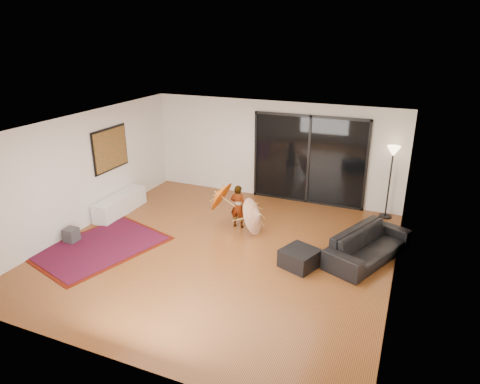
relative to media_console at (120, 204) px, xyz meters
The scene contains 17 objects.
floor 3.38m from the media_console, 15.27° to the right, with size 7.00×7.00×0.00m, color brown.
ceiling 4.17m from the media_console, 15.27° to the right, with size 7.00×7.00×0.00m, color white.
wall_back 4.32m from the media_console, 38.79° to the left, with size 7.00×7.00×0.00m, color silver.
wall_front 5.57m from the media_console, 53.47° to the right, with size 7.00×7.00×0.00m, color silver.
wall_left 1.44m from the media_console, 105.73° to the right, with size 7.00×7.00×0.00m, color silver.
wall_right 6.90m from the media_console, ahead, with size 7.00×7.00×0.00m, color silver.
sliding_door 5.06m from the media_console, 31.27° to the left, with size 3.06×0.07×2.40m.
painting 1.43m from the media_console, 152.25° to the left, with size 0.04×1.28×1.08m.
media_console is the anchor object (origin of this frame).
speaker 1.76m from the media_console, 90.00° to the right, with size 0.28×0.28×0.32m, color #424244.
persian_rug 1.90m from the media_console, 66.54° to the right, with size 2.60×3.10×0.02m.
sofa 6.20m from the media_console, ahead, with size 2.14×0.84×0.62m, color black.
ottoman 5.06m from the media_console, ahead, with size 0.65×0.65×0.37m, color black.
floor_lamp 6.88m from the media_console, 20.41° to the left, with size 0.32×0.32×1.84m.
child 3.17m from the media_console, ahead, with size 0.39×0.25×1.06m, color #999999.
parasol_orange 2.65m from the media_console, ahead, with size 0.54×0.78×0.85m.
parasol_white 3.75m from the media_console, ahead, with size 0.52×0.87×0.92m.
Camera 1 is at (3.53, -7.31, 4.45)m, focal length 32.00 mm.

